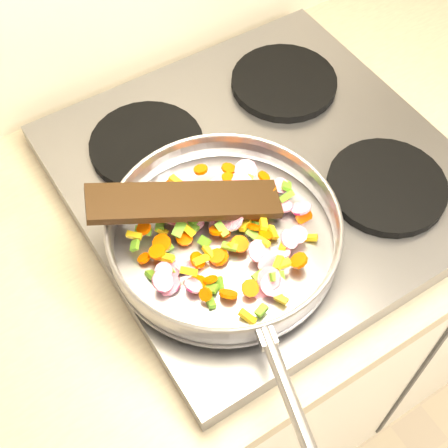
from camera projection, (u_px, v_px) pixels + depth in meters
cooktop at (263, 176)px, 1.03m from camera, size 0.60×0.60×0.04m
grate_fl at (239, 268)px, 0.90m from camera, size 0.19×0.19×0.02m
grate_fr at (387, 186)px, 0.99m from camera, size 0.19×0.19×0.02m
grate_bl at (147, 145)px, 1.03m from camera, size 0.19×0.19×0.02m
grate_br at (284, 82)px, 1.12m from camera, size 0.19×0.19×0.02m
saute_pan at (224, 232)px, 0.89m from camera, size 0.37×0.53×0.06m
vegetable_heap at (222, 233)px, 0.90m from camera, size 0.28×0.28×0.04m
wooden_spatula at (186, 201)px, 0.89m from camera, size 0.28×0.16×0.07m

